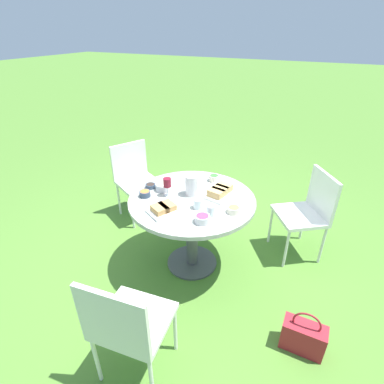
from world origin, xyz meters
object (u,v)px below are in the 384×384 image
Objects in this scene: dining_table at (192,210)px; water_pitcher at (192,185)px; chair_far_back at (135,175)px; chair_near_left at (127,323)px; chair_near_right at (308,209)px; wine_glass at (167,183)px; handbag at (303,336)px.

dining_table is 0.23m from water_pitcher.
chair_near_left is at bearing 124.12° from chair_far_back.
chair_near_right is 5.20× the size of wine_glass.
water_pitcher is (0.16, -1.21, 0.32)m from chair_near_left.
chair_far_back is at bearing 3.81° from chair_near_right.
dining_table is at bearing -164.79° from wine_glass.
chair_near_left is 1.00× the size of chair_far_back.
chair_near_right is at bearing -176.19° from chair_far_back.
chair_near_right reaches higher than dining_table.
water_pitcher is 1.09× the size of wine_glass.
wine_glass reaches higher than dining_table.
wine_glass is at bearing 143.76° from chair_far_back.
handbag is (-1.11, 0.46, -0.49)m from dining_table.
water_pitcher reaches higher than dining_table.
dining_table is 6.54× the size of wine_glass.
chair_near_right is 1.40m from wine_glass.
dining_table is 3.04× the size of handbag.
wine_glass is 0.47× the size of handbag.
dining_table is 1.26× the size of chair_far_back.
chair_near_right is at bearing -148.03° from wine_glass.
dining_table is at bearing -22.55° from handbag.
chair_near_left is (-0.13, 1.15, -0.10)m from dining_table.
chair_near_left is 2.42× the size of handbag.
dining_table is at bearing 152.44° from chair_far_back.
wine_glass is at bearing 15.21° from dining_table.
chair_near_left is 1.98m from chair_near_right.
handbag is (-1.33, 0.40, -0.75)m from wine_glass.
chair_near_left is 1.27m from handbag.
chair_far_back is 5.20× the size of wine_glass.
chair_near_right is at bearing -113.97° from chair_near_left.
chair_far_back is (1.95, 0.13, 0.00)m from chair_near_right.
wine_glass is (0.21, 0.06, 0.25)m from dining_table.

